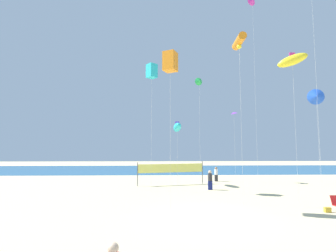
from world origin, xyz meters
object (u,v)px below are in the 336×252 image
Objects in this scene: beach_handbag at (327,210)px; kite_violet_diamond at (234,113)px; beachgoer_white_shirt at (216,174)px; kite_blue_delta at (316,96)px; kite_green_delta at (199,81)px; beachgoer_charcoal_shirt at (210,179)px; kite_cyan_inflatable at (177,127)px; volleyball_net at (171,169)px; kite_magenta_delta at (252,1)px; kite_orange_box at (170,62)px; kite_yellow_inflatable at (292,60)px; kite_cyan_box at (152,71)px; kite_orange_tube at (239,42)px.

kite_violet_diamond is at bearing 96.07° from beach_handbag.
beachgoer_white_shirt is 14.76m from beach_handbag.
kite_blue_delta is 0.79× the size of kite_green_delta.
kite_blue_delta is (11.02, 0.85, 8.06)m from beachgoer_charcoal_shirt.
beach_handbag is 0.06× the size of kite_cyan_inflatable.
beachgoer_charcoal_shirt is 4.84m from volleyball_net.
beach_handbag is 23.68m from kite_magenta_delta.
beachgoer_charcoal_shirt is 0.17× the size of kite_orange_box.
beachgoer_charcoal_shirt is 0.16× the size of kite_yellow_inflatable.
beach_handbag is 0.02× the size of kite_magenta_delta.
beach_handbag is 15.78m from kite_violet_diamond.
kite_violet_diamond is (-1.45, 13.67, 7.75)m from beach_handbag.
kite_cyan_box is 1.43× the size of kite_violet_diamond.
kite_orange_box is (-3.99, -7.22, 8.64)m from beachgoer_charcoal_shirt.
kite_yellow_inflatable is at bearing -82.63° from kite_violet_diamond.
kite_orange_box is at bearing -106.74° from kite_green_delta.
beachgoer_charcoal_shirt is at bearing 134.67° from kite_yellow_inflatable.
kite_cyan_inflatable is at bearing 112.20° from kite_orange_tube.
kite_cyan_inflatable is (-8.67, -0.18, -14.54)m from kite_magenta_delta.
kite_cyan_box is at bearing 72.26° from beachgoer_charcoal_shirt.
kite_violet_diamond is at bearing 15.96° from kite_cyan_inflatable.
kite_orange_tube is at bearing -85.77° from kite_green_delta.
kite_violet_diamond reaches higher than beach_handbag.
kite_blue_delta reaches higher than kite_violet_diamond.
beachgoer_white_shirt is 0.13× the size of kite_green_delta.
kite_violet_diamond reaches higher than volleyball_net.
kite_blue_delta reaches higher than kite_cyan_inflatable.
kite_orange_box is 7.01m from kite_cyan_box.
kite_violet_diamond is at bearing 14.75° from volleyball_net.
kite_magenta_delta is 12.97m from kite_violet_diamond.
kite_yellow_inflatable is at bearing -96.16° from beachgoer_white_shirt.
beachgoer_white_shirt is at bearing 86.01° from kite_orange_tube.
beachgoer_white_shirt is at bearing -17.27° from kite_green_delta.
beachgoer_charcoal_shirt is 11.94m from kite_orange_box.
beachgoer_charcoal_shirt is at bearing -91.08° from kite_green_delta.
volleyball_net is 10.34m from kite_cyan_box.
kite_cyan_inflatable reaches higher than beachgoer_white_shirt.
beach_handbag is at bearing -170.47° from beachgoer_charcoal_shirt.
beachgoer_charcoal_shirt is 11.47m from kite_cyan_box.
beachgoer_charcoal_shirt is 12.26m from kite_orange_tube.
kite_violet_diamond is (2.05, -0.65, 7.02)m from beachgoer_white_shirt.
kite_yellow_inflatable is at bearing -93.54° from kite_magenta_delta.
kite_orange_tube is 11.57m from kite_cyan_inflatable.
kite_violet_diamond reaches higher than kite_cyan_inflatable.
kite_blue_delta is (9.97, 6.97, -2.51)m from kite_orange_tube.
kite_green_delta reaches higher than kite_orange_tube.
kite_blue_delta is at bearing 34.97° from kite_orange_tube.
beach_handbag is at bearing -121.28° from kite_blue_delta.
volleyball_net is 0.63× the size of kite_yellow_inflatable.
kite_green_delta is at bearing 46.93° from kite_cyan_inflatable.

